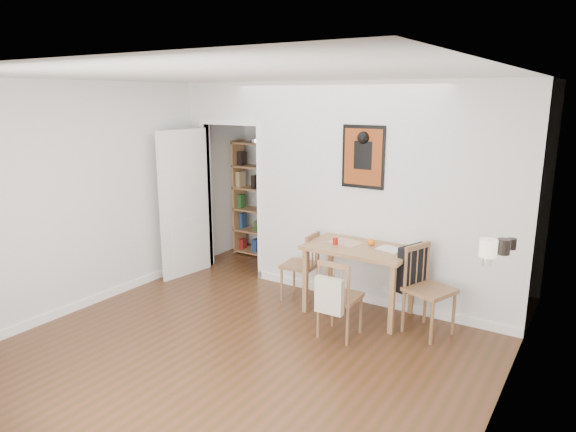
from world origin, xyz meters
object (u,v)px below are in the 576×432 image
Objects in this scene: notebook at (391,249)px; mantel_lamp at (488,250)px; chair_left at (300,266)px; red_glass at (335,241)px; fireplace at (498,319)px; orange_fruit at (371,242)px; chair_right at (428,289)px; chair_front at (340,297)px; ceramic_jar_b at (512,244)px; dining_table at (359,254)px; bookshelf at (257,200)px; ceramic_jar_a at (504,247)px.

notebook is 1.26× the size of mantel_lamp.
red_glass is (0.51, -0.07, 0.41)m from chair_left.
mantel_lamp is at bearing -102.56° from fireplace.
notebook is at bearing -7.54° from orange_fruit.
chair_right reaches higher than chair_front.
notebook is at bearing 164.00° from chair_right.
notebook is (1.11, 0.07, 0.38)m from chair_left.
chair_front is (0.86, -0.63, 0.00)m from chair_left.
ceramic_jar_b is at bearing -21.57° from orange_fruit.
dining_table is 0.71m from chair_front.
red_glass is (-0.35, 0.56, 0.40)m from chair_front.
chair_front is at bearing -37.80° from bookshelf.
bookshelf is at bearing 152.58° from dining_table.
fireplace is at bearing -40.53° from chair_right.
ceramic_jar_a is (1.51, -0.05, 0.80)m from chair_front.
bookshelf is at bearing 157.78° from chair_right.
fireplace is (0.80, -0.69, 0.13)m from chair_right.
notebook is (-1.28, 0.82, 0.19)m from fireplace.
ceramic_jar_b is at bearing -23.52° from bookshelf.
ceramic_jar_a is (-0.02, 0.07, 0.61)m from fireplace.
red_glass is at bearing 151.06° from mantel_lamp.
chair_left is 10.29× the size of orange_fruit.
notebook is at bearing 147.25° from fireplace.
red_glass is 0.62m from notebook.
dining_table is 1.83m from ceramic_jar_a.
chair_left reaches higher than dining_table.
ceramic_jar_b reaches higher than notebook.
ceramic_jar_b reaches higher than chair_left.
red_glass is 0.61× the size of ceramic_jar_a.
chair_left is at bearing 162.55° from fireplace.
chair_left is 1.01× the size of chair_front.
fireplace reaches higher than red_glass.
bookshelf is at bearing 142.20° from chair_front.
chair_left is 2.59m from ceramic_jar_a.
mantel_lamp is 0.58m from ceramic_jar_b.
orange_fruit is at bearing 166.77° from chair_right.
red_glass is (-0.26, -0.09, 0.14)m from dining_table.
chair_left is at bearing 168.22° from ceramic_jar_b.
chair_front is 10.23× the size of orange_fruit.
red_glass is at bearing -7.81° from chair_left.
bookshelf is at bearing 156.48° from ceramic_jar_b.
red_glass is at bearing -179.75° from chair_right.
ceramic_jar_b is (1.63, -0.52, 0.51)m from dining_table.
orange_fruit is 1.69m from ceramic_jar_b.
bookshelf is (-2.36, 1.83, 0.44)m from chair_front.
chair_right is 1.48m from mantel_lamp.
red_glass is at bearing -166.80° from notebook.
ceramic_jar_a reaches higher than ceramic_jar_b.
orange_fruit reaches higher than dining_table.
notebook is 1.74m from mantel_lamp.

